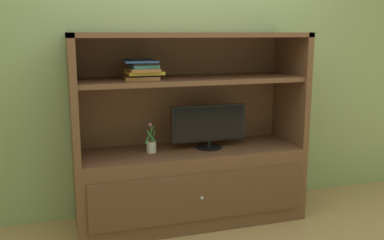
# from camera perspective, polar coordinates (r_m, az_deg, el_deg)

# --- Properties ---
(painted_rear_wall) EXTENTS (6.00, 0.10, 2.80)m
(painted_rear_wall) POSITION_cam_1_polar(r_m,az_deg,el_deg) (3.71, -1.86, 9.42)
(painted_rear_wall) COLOR #8C9E6B
(painted_rear_wall) RESTS_ON ground_plane
(media_console) EXTENTS (1.84, 0.60, 1.53)m
(media_console) POSITION_cam_1_polar(r_m,az_deg,el_deg) (3.54, -0.28, -5.85)
(media_console) COLOR brown
(media_console) RESTS_ON ground_plane
(tv_monitor) EXTENTS (0.62, 0.22, 0.36)m
(tv_monitor) POSITION_cam_1_polar(r_m,az_deg,el_deg) (3.49, 2.27, -0.76)
(tv_monitor) COLOR black
(tv_monitor) RESTS_ON media_console
(potted_plant) EXTENTS (0.09, 0.10, 0.24)m
(potted_plant) POSITION_cam_1_polar(r_m,az_deg,el_deg) (3.40, -5.40, -3.39)
(potted_plant) COLOR beige
(potted_plant) RESTS_ON media_console
(magazine_stack) EXTENTS (0.29, 0.34, 0.14)m
(magazine_stack) POSITION_cam_1_polar(r_m,az_deg,el_deg) (3.29, -6.59, 6.61)
(magazine_stack) COLOR #A56638
(magazine_stack) RESTS_ON media_console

